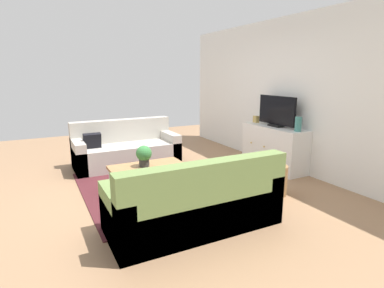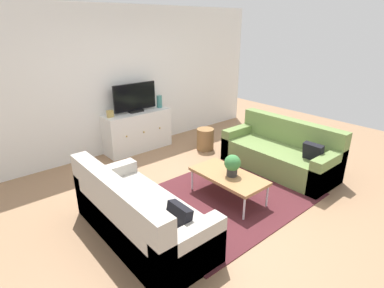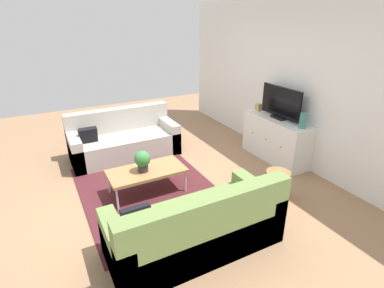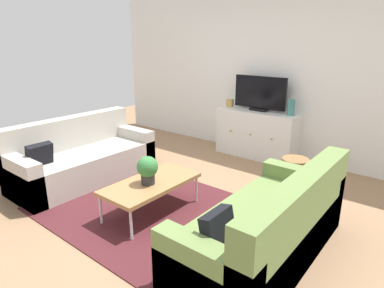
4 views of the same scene
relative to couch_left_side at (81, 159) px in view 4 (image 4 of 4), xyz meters
name	(u,v)px [view 4 (image 4 of 4)]	position (x,y,z in m)	size (l,w,h in m)	color
ground_plane	(161,206)	(1.44, 0.10, -0.28)	(10.00, 10.00, 0.00)	#997251
wall_back	(267,73)	(1.44, 2.65, 1.07)	(6.40, 0.12, 2.70)	white
area_rug	(152,210)	(1.44, -0.05, -0.28)	(2.50, 1.90, 0.01)	#4C1E23
couch_left_side	(81,159)	(0.00, 0.00, 0.00)	(0.83, 1.91, 0.85)	#B2ADA3
couch_right_side	(271,231)	(2.87, 0.00, 0.00)	(0.83, 1.91, 0.85)	olive
coffee_table	(151,184)	(1.47, -0.07, 0.07)	(0.56, 1.10, 0.38)	#A37547
potted_plant	(148,169)	(1.48, -0.12, 0.27)	(0.23, 0.23, 0.31)	#2D2D2D
tv_console	(257,134)	(1.46, 2.37, 0.10)	(1.33, 0.47, 0.78)	white
flat_screen_tv	(260,94)	(1.46, 2.39, 0.77)	(0.88, 0.16, 0.55)	black
glass_vase	(291,107)	(2.00, 2.37, 0.62)	(0.11, 0.11, 0.25)	teal
mantel_clock	(230,103)	(0.92, 2.37, 0.56)	(0.11, 0.07, 0.13)	tan
wicker_basket	(294,174)	(2.48, 1.50, -0.07)	(0.34, 0.34, 0.43)	olive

